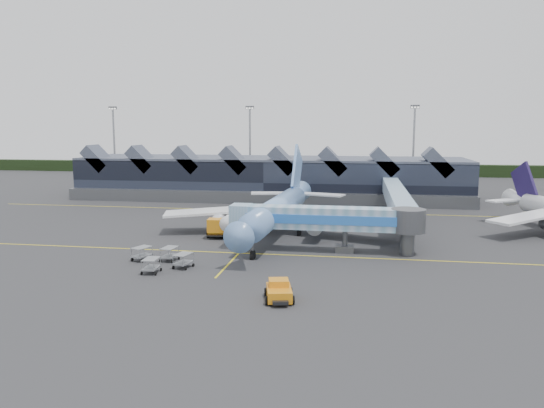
% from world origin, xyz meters
% --- Properties ---
extents(ground, '(260.00, 260.00, 0.00)m').
position_xyz_m(ground, '(0.00, 0.00, 0.00)').
color(ground, '#252527').
rests_on(ground, ground).
extents(taxi_stripes, '(120.00, 60.00, 0.01)m').
position_xyz_m(taxi_stripes, '(0.00, 10.00, 0.01)').
color(taxi_stripes, yellow).
rests_on(taxi_stripes, ground).
extents(tree_line_far, '(260.00, 4.00, 4.00)m').
position_xyz_m(tree_line_far, '(0.00, 110.00, 2.00)').
color(tree_line_far, black).
rests_on(tree_line_far, ground).
extents(terminal, '(90.00, 22.25, 12.52)m').
position_xyz_m(terminal, '(-5.07, 47.35, 4.88)').
color(terminal, black).
rests_on(terminal, ground).
extents(light_masts, '(132.40, 42.56, 22.45)m').
position_xyz_m(light_masts, '(21.00, 62.80, 12.49)').
color(light_masts, '#94969C').
rests_on(light_masts, ground).
extents(main_airliner, '(37.71, 43.43, 13.95)m').
position_xyz_m(main_airliner, '(3.41, 5.17, 4.10)').
color(main_airliner, '#6F9CE1').
rests_on(main_airliner, ground).
extents(jet_bridge, '(26.15, 4.51, 6.25)m').
position_xyz_m(jet_bridge, '(12.89, -5.14, 4.40)').
color(jet_bridge, '#71A0BD').
rests_on(jet_bridge, ground).
extents(fuel_truck, '(3.78, 10.24, 3.40)m').
position_xyz_m(fuel_truck, '(-5.86, 4.32, 1.91)').
color(fuel_truck, black).
rests_on(fuel_truck, ground).
extents(pushback_tug, '(3.44, 4.69, 1.93)m').
position_xyz_m(pushback_tug, '(8.19, -26.25, 0.86)').
color(pushback_tug, orange).
rests_on(pushback_tug, ground).
extents(baggage_carts, '(8.63, 8.29, 1.73)m').
position_xyz_m(baggage_carts, '(-7.93, -15.65, 0.97)').
color(baggage_carts, '#909498').
rests_on(baggage_carts, ground).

